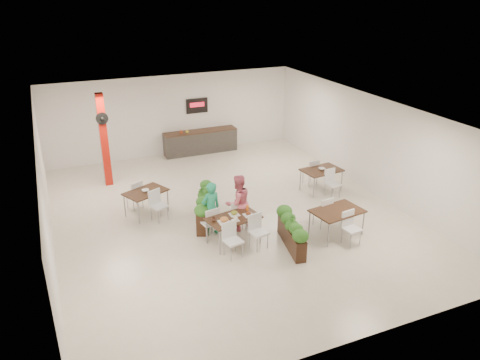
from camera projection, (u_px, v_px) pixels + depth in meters
name	position (u px, v px, depth m)	size (l,w,h in m)	color
ground	(229.00, 214.00, 14.18)	(12.00, 12.00, 0.00)	beige
room_shell	(229.00, 152.00, 13.40)	(10.10, 12.10, 3.22)	white
red_column	(104.00, 139.00, 15.66)	(0.40, 0.41, 3.20)	#AB160B
service_counter	(200.00, 141.00, 19.14)	(3.00, 0.64, 2.20)	#2E2B29
main_table	(233.00, 221.00, 12.42)	(1.52, 1.81, 0.92)	black
diner_man	(211.00, 209.00, 12.78)	(0.57, 0.38, 1.57)	#22966C
diner_woman	(238.00, 203.00, 13.05)	(0.80, 0.62, 1.64)	#E6667D
planter_left	(204.00, 204.00, 13.65)	(1.09, 1.97, 1.10)	black
planter_right	(292.00, 230.00, 12.29)	(0.68, 1.77, 0.93)	black
side_table_a	(146.00, 195.00, 13.98)	(1.44, 1.65, 0.92)	black
side_table_b	(322.00, 173.00, 15.59)	(1.37, 1.66, 0.92)	black
side_table_c	(337.00, 214.00, 12.81)	(1.49, 1.66, 0.92)	black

